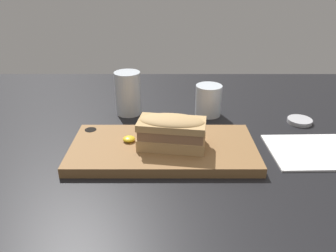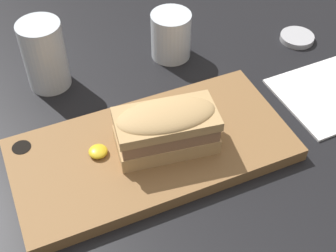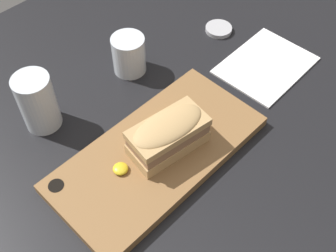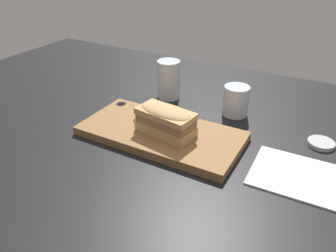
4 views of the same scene
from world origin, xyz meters
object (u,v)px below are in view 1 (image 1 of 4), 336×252
(wine_glass, at_px, (208,102))
(condiment_dish, at_px, (300,121))
(serving_board, at_px, (163,148))
(napkin, at_px, (316,151))
(water_glass, at_px, (128,96))
(sandwich, at_px, (172,130))

(wine_glass, bearing_deg, condiment_dish, -12.79)
(serving_board, bearing_deg, napkin, 0.33)
(condiment_dish, bearing_deg, water_glass, 172.14)
(serving_board, xyz_separation_m, water_glass, (-0.10, 0.21, 0.04))
(napkin, bearing_deg, wine_glass, 136.47)
(condiment_dish, bearing_deg, napkin, -97.16)
(serving_board, height_order, condiment_dish, serving_board)
(wine_glass, relative_size, napkin, 0.41)
(serving_board, height_order, water_glass, water_glass)
(wine_glass, distance_m, condiment_dish, 0.24)
(water_glass, bearing_deg, sandwich, -62.62)
(condiment_dish, bearing_deg, sandwich, -154.26)
(sandwich, distance_m, condiment_dish, 0.37)
(wine_glass, relative_size, condiment_dish, 1.34)
(wine_glass, height_order, napkin, wine_glass)
(wine_glass, bearing_deg, napkin, -43.53)
(napkin, distance_m, condiment_dish, 0.15)
(sandwich, xyz_separation_m, napkin, (0.31, 0.01, -0.06))
(wine_glass, bearing_deg, sandwich, -115.26)
(serving_board, height_order, napkin, serving_board)
(sandwich, height_order, napkin, sandwich)
(napkin, xyz_separation_m, condiment_dish, (0.02, 0.15, 0.00))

